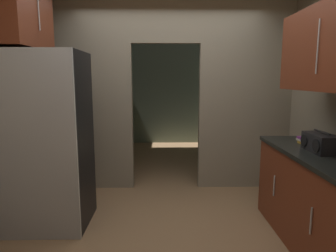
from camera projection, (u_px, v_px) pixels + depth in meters
name	position (u px, v px, depth m)	size (l,w,h in m)	color
ground	(173.00, 234.00, 3.06)	(20.00, 20.00, 0.00)	#93704C
kitchen_partition	(170.00, 84.00, 4.21)	(3.45, 0.12, 2.82)	gray
adjoining_room_shell	(167.00, 87.00, 6.31)	(3.45, 3.17, 2.82)	slate
refrigerator	(48.00, 141.00, 3.16)	(0.81, 0.74, 1.85)	black
lower_cabinet_run	(326.00, 203.00, 2.72)	(0.68, 1.77, 0.91)	maroon
upper_cabinet_fridgeside	(20.00, 2.00, 3.03)	(0.36, 0.89, 0.92)	maroon
boombox	(321.00, 143.00, 2.74)	(0.21, 0.38, 0.19)	black
book_stack	(305.00, 140.00, 3.09)	(0.13, 0.17, 0.07)	gold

